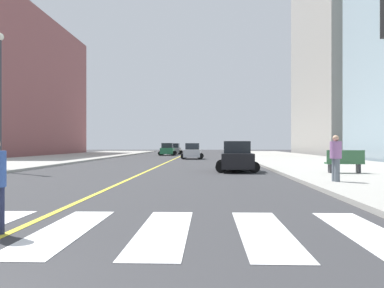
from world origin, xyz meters
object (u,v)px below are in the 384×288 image
object	(u,v)px
car_green_nearest	(167,150)
street_lamp	(0,89)
car_black_fourth	(237,157)
pedestrian_waiting_east	(336,156)
park_bench	(345,162)
car_gray_second	(175,149)
car_silver_third	(192,152)

from	to	relation	value
car_green_nearest	street_lamp	bearing A→B (deg)	-100.93
car_black_fourth	street_lamp	distance (m)	13.92
pedestrian_waiting_east	park_bench	bearing A→B (deg)	-37.42
car_gray_second	car_black_fourth	distance (m)	39.23
car_silver_third	car_gray_second	bearing A→B (deg)	-78.87
car_green_nearest	park_bench	size ratio (longest dim) A/B	2.10
car_silver_third	park_bench	xyz separation A→B (m)	(8.29, -22.60, -0.08)
car_silver_third	street_lamp	size ratio (longest dim) A/B	0.49
park_bench	pedestrian_waiting_east	world-z (taller)	pedestrian_waiting_east
car_green_nearest	car_silver_third	size ratio (longest dim) A/B	1.02
park_bench	pedestrian_waiting_east	distance (m)	4.93
car_gray_second	pedestrian_waiting_east	xyz separation A→B (m)	(9.93, -46.46, 0.34)
car_green_nearest	car_black_fourth	distance (m)	33.10
car_silver_third	park_bench	bearing A→B (deg)	111.08
car_silver_third	pedestrian_waiting_east	world-z (taller)	pedestrian_waiting_east
car_gray_second	street_lamp	bearing A→B (deg)	-98.39
car_gray_second	car_silver_third	size ratio (longest dim) A/B	1.01
car_black_fourth	car_gray_second	bearing A→B (deg)	-78.30
street_lamp	car_black_fourth	bearing A→B (deg)	4.07
park_bench	pedestrian_waiting_east	xyz separation A→B (m)	(-1.84, -4.55, 0.43)
car_silver_third	pedestrian_waiting_east	bearing A→B (deg)	104.30
car_black_fourth	street_lamp	size ratio (longest dim) A/B	0.51
car_silver_third	street_lamp	xyz separation A→B (m)	(-10.08, -20.30, 3.88)
car_green_nearest	car_gray_second	size ratio (longest dim) A/B	1.01
car_black_fourth	park_bench	bearing A→B (deg)	148.88
car_green_nearest	street_lamp	distance (m)	34.05
car_gray_second	car_black_fourth	bearing A→B (deg)	-79.03
car_gray_second	pedestrian_waiting_east	size ratio (longest dim) A/B	2.15
park_bench	car_silver_third	bearing A→B (deg)	22.24
car_gray_second	car_silver_third	bearing A→B (deg)	-78.72
car_green_nearest	car_gray_second	distance (m)	6.35
car_green_nearest	park_bench	bearing A→B (deg)	-71.49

